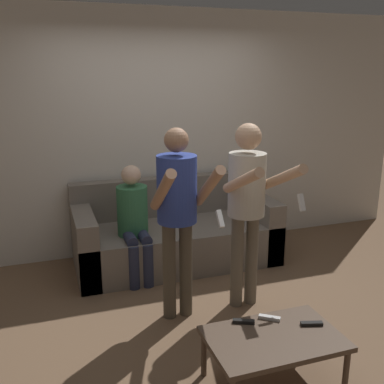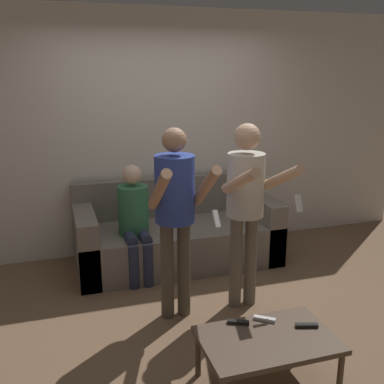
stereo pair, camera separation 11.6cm
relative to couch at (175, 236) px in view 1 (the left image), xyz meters
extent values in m
plane|color=brown|center=(-0.07, -1.11, -0.29)|extent=(14.00, 14.00, 0.00)
cube|color=silver|center=(-0.07, 0.49, 1.06)|extent=(6.40, 0.06, 2.70)
cube|color=slate|center=(0.00, -0.05, -0.08)|extent=(2.14, 0.93, 0.44)
cube|color=slate|center=(0.00, 0.34, 0.36)|extent=(2.14, 0.16, 0.44)
cube|color=slate|center=(-0.97, -0.05, 0.05)|extent=(0.20, 0.93, 0.68)
cube|color=slate|center=(0.97, -0.05, 0.05)|extent=(0.20, 0.93, 0.68)
cylinder|color=brown|center=(-0.38, -1.09, 0.13)|extent=(0.11, 0.11, 0.85)
cylinder|color=brown|center=(-0.24, -1.09, 0.13)|extent=(0.11, 0.11, 0.85)
cylinder|color=#2D429E|center=(-0.31, -1.09, 0.83)|extent=(0.32, 0.32, 0.55)
sphere|color=#A87A5B|center=(-0.31, -1.09, 1.23)|extent=(0.19, 0.19, 0.19)
cylinder|color=#A87A5B|center=(-0.49, -1.33, 0.89)|extent=(0.08, 0.52, 0.43)
cylinder|color=#A87A5B|center=(-0.13, -1.33, 0.89)|extent=(0.08, 0.52, 0.43)
cube|color=white|center=(-0.13, -1.57, 0.71)|extent=(0.04, 0.10, 0.12)
cylinder|color=#6B6051|center=(0.24, -1.09, 0.13)|extent=(0.11, 0.11, 0.84)
cylinder|color=#6B6051|center=(0.38, -1.09, 0.13)|extent=(0.11, 0.11, 0.84)
cylinder|color=beige|center=(0.31, -1.09, 0.82)|extent=(0.32, 0.32, 0.54)
sphere|color=tan|center=(0.31, -1.09, 1.23)|extent=(0.22, 0.22, 0.22)
cylinder|color=tan|center=(0.13, -1.38, 0.93)|extent=(0.08, 0.59, 0.33)
cylinder|color=tan|center=(0.49, -1.38, 0.93)|extent=(0.08, 0.59, 0.33)
cube|color=white|center=(0.49, -1.66, 0.80)|extent=(0.04, 0.08, 0.13)
cylinder|color=#282D47|center=(-0.56, -0.49, -0.08)|extent=(0.11, 0.11, 0.44)
cylinder|color=#282D47|center=(-0.42, -0.49, -0.08)|extent=(0.11, 0.11, 0.44)
cylinder|color=#282D47|center=(-0.56, -0.33, 0.17)|extent=(0.11, 0.32, 0.11)
cylinder|color=#282D47|center=(-0.42, -0.33, 0.17)|extent=(0.11, 0.32, 0.11)
cylinder|color=#337047|center=(-0.49, -0.17, 0.39)|extent=(0.31, 0.31, 0.50)
sphere|color=beige|center=(-0.49, -0.17, 0.76)|extent=(0.19, 0.19, 0.19)
cube|color=brown|center=(0.02, -2.15, 0.06)|extent=(0.88, 0.56, 0.04)
cylinder|color=brown|center=(0.42, -2.39, -0.13)|extent=(0.04, 0.04, 0.33)
cylinder|color=brown|center=(-0.38, -1.91, -0.13)|extent=(0.04, 0.04, 0.33)
cylinder|color=brown|center=(0.42, -1.91, -0.13)|extent=(0.04, 0.04, 0.33)
cube|color=black|center=(0.33, -2.12, 0.09)|extent=(0.15, 0.08, 0.02)
cube|color=white|center=(0.09, -1.96, 0.09)|extent=(0.14, 0.12, 0.02)
cube|color=black|center=(-0.10, -1.94, 0.09)|extent=(0.15, 0.10, 0.02)
camera|label=1|loc=(-1.32, -4.41, 1.76)|focal=42.00mm
camera|label=2|loc=(-1.21, -4.45, 1.76)|focal=42.00mm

